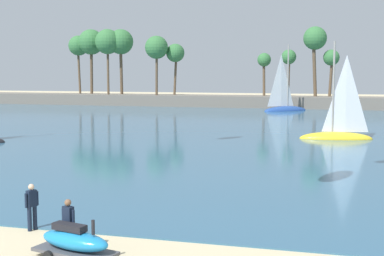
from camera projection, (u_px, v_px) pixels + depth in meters
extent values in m
cube|color=#33607F|center=(280.00, 115.00, 69.77)|extent=(220.00, 107.15, 0.06)
cube|color=slate|center=(290.00, 102.00, 82.71)|extent=(106.94, 6.00, 1.80)
cylinder|color=brown|center=(121.00, 68.00, 89.83)|extent=(0.58, 0.97, 8.70)
sphere|color=#38753D|center=(121.00, 42.00, 89.38)|extent=(4.15, 4.15, 4.15)
cylinder|color=brown|center=(108.00, 68.00, 89.18)|extent=(0.61, 0.88, 8.69)
sphere|color=#38753D|center=(108.00, 42.00, 88.73)|extent=(4.12, 4.12, 4.12)
cylinder|color=brown|center=(92.00, 68.00, 92.05)|extent=(0.65, 0.67, 8.78)
sphere|color=#38753D|center=(91.00, 42.00, 91.59)|extent=(4.28, 4.28, 4.28)
cylinder|color=brown|center=(314.00, 67.00, 81.83)|extent=(0.96, 0.97, 8.82)
sphere|color=#38753D|center=(315.00, 38.00, 81.37)|extent=(3.52, 3.52, 3.52)
cylinder|color=brown|center=(175.00, 74.00, 87.43)|extent=(0.73, 0.40, 6.78)
sphere|color=#38753D|center=(175.00, 53.00, 87.08)|extent=(2.97, 2.97, 2.97)
cylinder|color=brown|center=(288.00, 76.00, 83.49)|extent=(0.55, 0.77, 6.05)
sphere|color=#38753D|center=(289.00, 57.00, 83.17)|extent=(2.29, 2.29, 2.29)
cylinder|color=brown|center=(157.00, 71.00, 86.17)|extent=(0.56, 0.66, 7.62)
sphere|color=#38753D|center=(156.00, 47.00, 85.77)|extent=(3.67, 3.67, 3.67)
cylinder|color=brown|center=(264.00, 78.00, 84.69)|extent=(0.54, 0.58, 5.63)
sphere|color=#38753D|center=(264.00, 60.00, 84.40)|extent=(2.13, 2.13, 2.13)
cylinder|color=brown|center=(79.00, 70.00, 92.69)|extent=(0.78, 0.66, 8.21)
sphere|color=#38753D|center=(79.00, 46.00, 92.26)|extent=(3.41, 3.41, 3.41)
cylinder|color=brown|center=(331.00, 77.00, 81.94)|extent=(0.69, 0.56, 5.90)
sphere|color=#38753D|center=(331.00, 58.00, 81.63)|extent=(2.44, 2.44, 2.44)
cube|color=#4C4C51|center=(75.00, 251.00, 16.13)|extent=(2.76, 1.58, 0.10)
cylinder|color=black|center=(48.00, 256.00, 15.91)|extent=(0.33, 0.17, 0.32)
cylinder|color=black|center=(74.00, 245.00, 16.88)|extent=(0.33, 0.17, 0.32)
ellipsoid|color=#1E84C6|center=(75.00, 240.00, 16.09)|extent=(2.53, 1.37, 0.56)
cube|color=black|center=(69.00, 227.00, 16.15)|extent=(1.15, 0.61, 0.20)
cylinder|color=black|center=(93.00, 227.00, 15.71)|extent=(0.10, 0.10, 0.44)
cylinder|color=#141E33|center=(71.00, 239.00, 16.67)|extent=(0.15, 0.15, 0.86)
cylinder|color=#141E33|center=(66.00, 238.00, 16.80)|extent=(0.15, 0.15, 0.86)
cube|color=#141E33|center=(68.00, 216.00, 16.66)|extent=(0.39, 0.31, 0.58)
sphere|color=brown|center=(68.00, 203.00, 16.62)|extent=(0.21, 0.21, 0.21)
cylinder|color=#141E33|center=(73.00, 218.00, 16.53)|extent=(0.09, 0.09, 0.50)
cylinder|color=#141E33|center=(63.00, 216.00, 16.80)|extent=(0.09, 0.09, 0.50)
cylinder|color=#141E33|center=(35.00, 218.00, 19.08)|extent=(0.15, 0.15, 0.86)
cylinder|color=#141E33|center=(30.00, 219.00, 18.91)|extent=(0.15, 0.15, 0.86)
cube|color=#141E33|center=(32.00, 198.00, 18.92)|extent=(0.32, 0.39, 0.58)
sphere|color=beige|center=(31.00, 187.00, 18.88)|extent=(0.21, 0.21, 0.21)
cylinder|color=#141E33|center=(37.00, 198.00, 19.10)|extent=(0.09, 0.09, 0.50)
cylinder|color=#141E33|center=(26.00, 201.00, 18.74)|extent=(0.09, 0.09, 0.50)
ellipsoid|color=#234793|center=(285.00, 111.00, 76.03)|extent=(6.57, 5.97, 1.37)
cylinder|color=gray|center=(288.00, 75.00, 75.66)|extent=(0.21, 0.21, 8.56)
pyramid|color=white|center=(281.00, 80.00, 75.24)|extent=(2.49, 2.14, 7.27)
ellipsoid|color=yellow|center=(336.00, 139.00, 44.38)|extent=(6.11, 2.66, 1.18)
cylinder|color=gray|center=(334.00, 87.00, 43.97)|extent=(0.18, 0.18, 7.39)
pyramid|color=silver|center=(346.00, 94.00, 43.91)|extent=(2.66, 0.59, 6.28)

